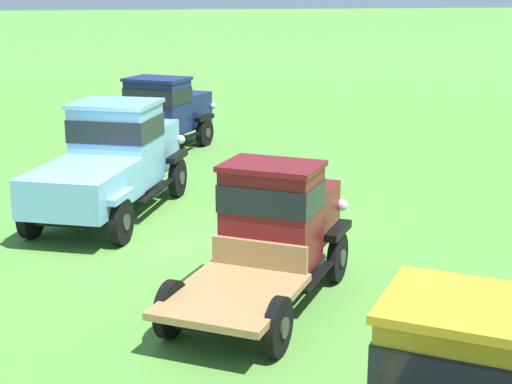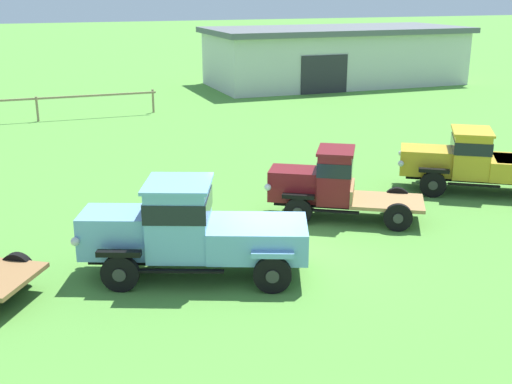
{
  "view_description": "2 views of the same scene",
  "coord_description": "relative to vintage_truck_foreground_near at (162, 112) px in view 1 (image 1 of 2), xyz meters",
  "views": [
    {
      "loc": [
        13.74,
        0.03,
        4.63
      ],
      "look_at": [
        0.48,
        2.24,
        1.0
      ],
      "focal_mm": 55.0,
      "sensor_mm": 36.0,
      "label": 1
    },
    {
      "loc": [
        -5.41,
        -13.69,
        6.41
      ],
      "look_at": [
        0.48,
        2.24,
        1.0
      ],
      "focal_mm": 45.0,
      "sensor_mm": 36.0,
      "label": 2
    }
  ],
  "objects": [
    {
      "name": "vintage_truck_second_in_line",
      "position": [
        6.17,
        -1.3,
        0.1
      ],
      "size": [
        5.43,
        3.42,
        2.27
      ],
      "color": "black",
      "rests_on": "ground"
    },
    {
      "name": "vintage_truck_foreground_near",
      "position": [
        0.0,
        0.0,
        0.0
      ],
      "size": [
        5.1,
        4.09,
        2.05
      ],
      "color": "black",
      "rests_on": "ground"
    },
    {
      "name": "ground_plane",
      "position": [
        8.23,
        -1.01,
        -1.06
      ],
      "size": [
        240.0,
        240.0,
        0.0
      ],
      "primitive_type": "plane",
      "color": "#518E38"
    },
    {
      "name": "vintage_truck_midrow_center",
      "position": [
        10.91,
        1.16,
        -0.0
      ],
      "size": [
        4.57,
        3.51,
        2.07
      ],
      "color": "black",
      "rests_on": "ground"
    }
  ]
}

